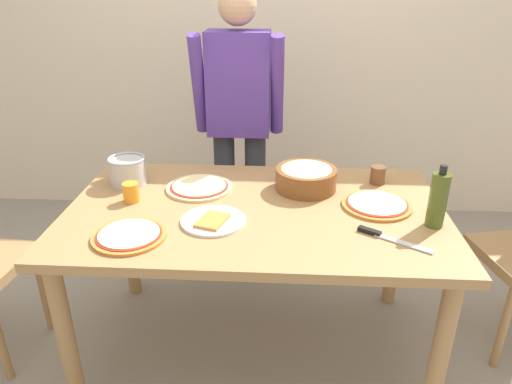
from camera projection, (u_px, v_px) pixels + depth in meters
name	position (u px, v px, depth m)	size (l,w,h in m)	color
ground	(255.00, 345.00, 2.31)	(8.00, 8.00, 0.00)	gray
wall_back	(270.00, 33.00, 3.22)	(5.60, 0.10, 2.60)	beige
dining_table	(255.00, 226.00, 2.03)	(1.60, 0.96, 0.76)	#A37A4C
person_cook	(239.00, 117.00, 2.61)	(0.49, 0.25, 1.62)	#2D2D38
pizza_raw_on_board	(199.00, 187.00, 2.17)	(0.30, 0.30, 0.02)	beige
pizza_cooked_on_tray	(377.00, 204.00, 2.00)	(0.30, 0.30, 0.02)	#C67A33
pizza_second_cooked	(129.00, 235.00, 1.76)	(0.28, 0.28, 0.02)	#C67A33
plate_with_slice	(213.00, 221.00, 1.87)	(0.26, 0.26, 0.02)	white
popcorn_bowl	(306.00, 176.00, 2.15)	(0.28, 0.28, 0.11)	brown
olive_oil_bottle	(438.00, 200.00, 1.81)	(0.07, 0.07, 0.26)	#47561E
steel_pot	(128.00, 170.00, 2.20)	(0.17, 0.17, 0.13)	#B7B7BC
cup_orange	(131.00, 192.00, 2.03)	(0.07, 0.07, 0.09)	orange
cup_small_brown	(378.00, 175.00, 2.21)	(0.07, 0.07, 0.09)	brown
chef_knife	(385.00, 237.00, 1.76)	(0.26, 0.18, 0.02)	silver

